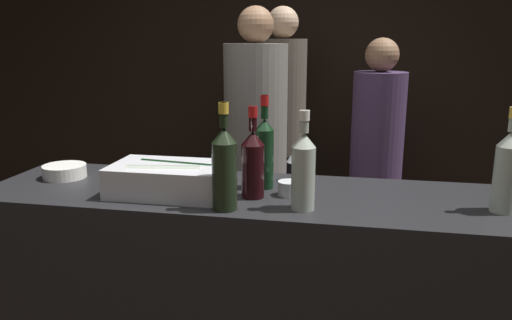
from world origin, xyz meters
The scene contains 14 objects.
wall_back_chalkboard centered at (0.00, 2.39, 1.40)m, with size 6.40×0.06×2.80m.
bar_counter centered at (0.00, 0.29, 0.53)m, with size 2.11×0.58×1.06m.
ice_bin_with_bottles centered at (-0.32, 0.21, 1.12)m, with size 0.42×0.26×0.12m.
bowl_white centered at (-0.83, 0.34, 1.09)m, with size 0.18×0.18×0.05m.
wine_glass centered at (0.13, 0.47, 1.17)m, with size 0.08×0.08×0.14m.
candle_votive centered at (0.13, 0.28, 1.09)m, with size 0.08×0.08×0.05m.
white_wine_bottle centered at (0.20, 0.13, 1.21)m, with size 0.08×0.08×0.34m.
rose_wine_bottle centered at (0.87, 0.24, 1.21)m, with size 0.08×0.08×0.36m.
red_wine_bottle_tall centered at (0.01, 0.23, 1.20)m, with size 0.08×0.08×0.34m.
red_wine_bottle_burgundy centered at (0.03, 0.36, 1.21)m, with size 0.07×0.07×0.37m.
champagne_bottle centered at (-0.06, 0.08, 1.22)m, with size 0.09×0.09×0.37m.
person_in_hoodie centered at (-0.21, 1.39, 1.02)m, with size 0.38×0.38×1.82m.
person_blond_tee centered at (-0.13, 1.88, 1.04)m, with size 0.33×0.33×1.85m.
person_grey_polo centered at (0.52, 1.75, 0.92)m, with size 0.34×0.34×1.64m.
Camera 1 is at (0.36, -1.50, 1.63)m, focal length 35.00 mm.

